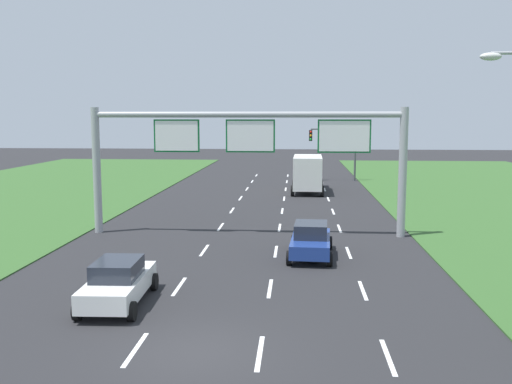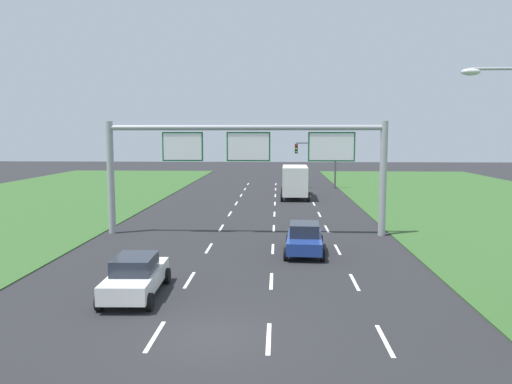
# 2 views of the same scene
# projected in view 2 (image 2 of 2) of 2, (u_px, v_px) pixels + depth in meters

# --- Properties ---
(ground_plane) EXTENTS (200.00, 200.00, 0.00)m
(ground_plane) POSITION_uv_depth(u_px,v_px,m) (212.00, 337.00, 15.25)
(ground_plane) COLOR #262628
(lane_dashes_inner_left) EXTENTS (0.14, 68.40, 0.01)m
(lane_dashes_inner_left) POSITION_uv_depth(u_px,v_px,m) (216.00, 237.00, 30.22)
(lane_dashes_inner_left) COLOR white
(lane_dashes_inner_left) RESTS_ON ground_plane
(lane_dashes_inner_right) EXTENTS (0.14, 68.40, 0.01)m
(lane_dashes_inner_right) POSITION_uv_depth(u_px,v_px,m) (273.00, 238.00, 30.07)
(lane_dashes_inner_right) COLOR white
(lane_dashes_inner_right) RESTS_ON ground_plane
(lane_dashes_slip) EXTENTS (0.14, 68.40, 0.01)m
(lane_dashes_slip) POSITION_uv_depth(u_px,v_px,m) (332.00, 238.00, 29.91)
(lane_dashes_slip) COLOR white
(lane_dashes_slip) RESTS_ON ground_plane
(car_near_red) EXTENTS (2.23, 4.50, 1.59)m
(car_near_red) POSITION_uv_depth(u_px,v_px,m) (304.00, 238.00, 26.06)
(car_near_red) COLOR navy
(car_near_red) RESTS_ON ground_plane
(car_lead_silver) EXTENTS (2.11, 4.46, 1.58)m
(car_lead_silver) POSITION_uv_depth(u_px,v_px,m) (136.00, 276.00, 19.09)
(car_lead_silver) COLOR white
(car_lead_silver) RESTS_ON ground_plane
(box_truck) EXTENTS (2.81, 7.92, 3.14)m
(box_truck) POSITION_uv_depth(u_px,v_px,m) (295.00, 180.00, 49.20)
(box_truck) COLOR silver
(box_truck) RESTS_ON ground_plane
(sign_gantry) EXTENTS (17.24, 0.44, 7.00)m
(sign_gantry) POSITION_uv_depth(u_px,v_px,m) (249.00, 155.00, 30.49)
(sign_gantry) COLOR #9EA0A5
(sign_gantry) RESTS_ON ground_plane
(traffic_light_mast) EXTENTS (4.76, 0.49, 5.60)m
(traffic_light_mast) POSITION_uv_depth(u_px,v_px,m) (319.00, 155.00, 57.29)
(traffic_light_mast) COLOR #47494F
(traffic_light_mast) RESTS_ON ground_plane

